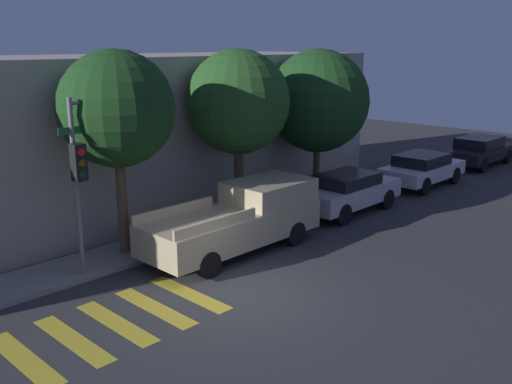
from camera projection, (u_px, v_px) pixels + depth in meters
The scene contains 12 objects.
ground_plane at pixel (234, 295), 13.57m from camera, with size 60.00×60.00×0.00m, color #333335.
sidewalk at pixel (136, 250), 16.28m from camera, with size 26.00×1.71×0.14m, color gray.
building_row at pixel (56, 142), 18.48m from camera, with size 26.00×6.00×5.40m, color #A89E8E.
crosswalk at pixel (95, 331), 11.85m from camera, with size 5.50×2.60×0.00m.
traffic_light_pole at pixel (93, 153), 13.96m from camera, with size 2.38×0.56×4.58m.
pickup_truck at pixel (240, 218), 16.32m from camera, with size 5.50×2.01×1.86m.
sedan_near_corner at pixel (347, 191), 20.04m from camera, with size 4.30×1.77×1.41m.
sedan_middle at pixel (422, 168), 23.75m from camera, with size 4.22×1.87×1.36m.
sedan_far_end at pixel (480, 150), 27.72m from camera, with size 4.64×1.83×1.42m.
tree_near_corner at pixel (117, 110), 14.95m from camera, with size 3.10×3.10×5.69m.
tree_midblock at pixel (238, 102), 18.07m from camera, with size 3.32×3.32×5.66m.
tree_far_end at pixel (318, 101), 20.99m from camera, with size 3.78×3.78×5.63m.
Camera 1 is at (-8.63, -9.07, 5.80)m, focal length 40.00 mm.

